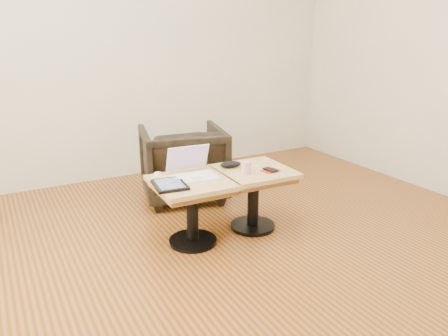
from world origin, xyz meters
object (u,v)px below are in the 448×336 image
side_table_right (253,184)px  laptop (192,171)px  side_table_left (192,196)px  armchair (183,163)px  striped_cup (246,168)px

side_table_right → laptop: bearing=173.8°
side_table_left → laptop: size_ratio=1.62×
armchair → side_table_right: bearing=116.8°
laptop → armchair: laptop is taller
side_table_left → striped_cup: size_ratio=5.66×
side_table_right → striped_cup: size_ratio=5.75×
laptop → striped_cup: (0.36, -0.13, 0.00)m
side_table_left → armchair: 0.91m
laptop → striped_cup: 0.39m
side_table_left → laptop: laptop is taller
side_table_left → side_table_right: bearing=1.5°
side_table_right → striped_cup: striped_cup is taller
laptop → armchair: 0.85m
side_table_left → side_table_right: size_ratio=0.99×
striped_cup → armchair: (-0.10, 0.92, -0.20)m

